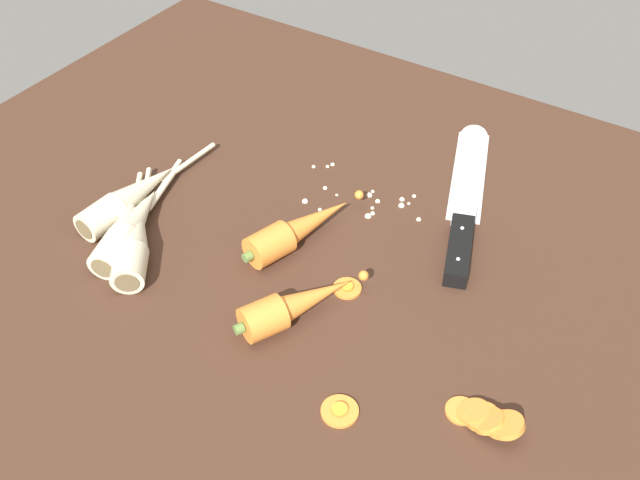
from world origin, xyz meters
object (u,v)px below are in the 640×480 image
object	(u,v)px
parsnip_back	(132,226)
whole_carrot_second	(294,305)
parsnip_outer	(130,197)
chefs_knife	(467,191)
parsnip_mid_right	(135,240)
carrot_slice_stack	(485,418)
carrot_slice_stray_near	(340,410)
parsnip_mid_left	(127,227)
whole_carrot	(297,230)
parsnip_front	(130,227)
carrot_slice_stray_mid	(347,287)

from	to	relation	value
parsnip_back	whole_carrot_second	bearing A→B (deg)	-0.65
whole_carrot_second	parsnip_outer	distance (cm)	28.84
whole_carrot_second	chefs_knife	bearing A→B (deg)	76.67
parsnip_mid_right	parsnip_outer	size ratio (longest dim) A/B	0.82
parsnip_outer	carrot_slice_stack	world-z (taller)	parsnip_outer
carrot_slice_stray_near	carrot_slice_stack	bearing A→B (deg)	27.26
parsnip_mid_left	carrot_slice_stack	world-z (taller)	parsnip_mid_left
parsnip_back	carrot_slice_stray_near	size ratio (longest dim) A/B	4.83
whole_carrot	parsnip_front	distance (cm)	20.79
parsnip_back	carrot_slice_stray_near	xyz separation A→B (cm)	(35.30, -8.17, -1.62)
carrot_slice_stray_mid	carrot_slice_stack	bearing A→B (deg)	-21.76
carrot_slice_stray_mid	parsnip_mid_left	bearing A→B (deg)	-165.40
parsnip_front	parsnip_outer	bearing A→B (deg)	133.27
whole_carrot	parsnip_back	distance (cm)	20.56
carrot_slice_stray_near	parsnip_mid_left	bearing A→B (deg)	167.84
parsnip_back	carrot_slice_stack	distance (cm)	48.12
parsnip_mid_left	carrot_slice_stray_mid	xyz separation A→B (cm)	(27.68, 7.21, -1.62)
carrot_slice_stray_near	carrot_slice_stray_mid	bearing A→B (deg)	118.45
parsnip_back	parsnip_outer	world-z (taller)	same
parsnip_mid_left	carrot_slice_stray_near	xyz separation A→B (cm)	(35.76, -7.70, -1.62)
whole_carrot	whole_carrot_second	world-z (taller)	same
parsnip_mid_right	parsnip_back	world-z (taller)	same
parsnip_front	carrot_slice_stray_near	distance (cm)	36.22
whole_carrot	whole_carrot_second	xyz separation A→B (cm)	(6.66, -10.63, 0.00)
carrot_slice_stack	parsnip_back	bearing A→B (deg)	178.11
whole_carrot	carrot_slice_stray_mid	bearing A→B (deg)	-20.95
parsnip_outer	carrot_slice_stray_near	xyz separation A→B (cm)	(39.40, -12.11, -1.62)
carrot_slice_stack	parsnip_mid_left	bearing A→B (deg)	178.68
carrot_slice_stack	carrot_slice_stray_near	bearing A→B (deg)	-152.74
parsnip_mid_right	whole_carrot	bearing A→B (deg)	37.40
whole_carrot_second	carrot_slice_stray_mid	xyz separation A→B (cm)	(2.79, 7.01, -1.74)
chefs_knife	whole_carrot	world-z (taller)	whole_carrot
parsnip_front	carrot_slice_stack	size ratio (longest dim) A/B	2.79
parsnip_mid_left	carrot_slice_stray_mid	bearing A→B (deg)	14.60
carrot_slice_stray_near	parsnip_front	bearing A→B (deg)	167.56
parsnip_mid_right	parsnip_back	size ratio (longest dim) A/B	1.05
parsnip_back	carrot_slice_stack	bearing A→B (deg)	-1.89
parsnip_mid_right	carrot_slice_stray_near	xyz separation A→B (cm)	(33.33, -6.45, -1.62)
parsnip_outer	carrot_slice_stack	distance (cm)	52.48
parsnip_front	parsnip_mid_left	size ratio (longest dim) A/B	1.44
chefs_knife	parsnip_mid_left	xyz separation A→B (cm)	(-32.16, -30.87, 1.33)
parsnip_front	parsnip_mid_right	xyz separation A→B (cm)	(2.00, -1.35, 0.00)
chefs_knife	parsnip_front	distance (cm)	44.24
parsnip_front	carrot_slice_stray_near	bearing A→B (deg)	-12.44
whole_carrot	parsnip_outer	size ratio (longest dim) A/B	0.77
parsnip_front	carrot_slice_stack	bearing A→B (deg)	-1.44
carrot_slice_stray_near	whole_carrot_second	bearing A→B (deg)	143.98
parsnip_mid_right	carrot_slice_stack	distance (cm)	46.13
whole_carrot_second	parsnip_back	bearing A→B (deg)	179.35
whole_carrot	carrot_slice_stack	bearing A→B (deg)	-21.51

